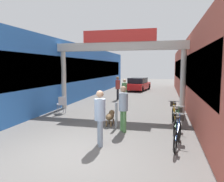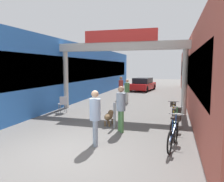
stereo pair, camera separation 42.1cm
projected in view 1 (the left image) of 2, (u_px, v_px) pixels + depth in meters
name	position (u px, v px, depth m)	size (l,w,h in m)	color
ground_plane	(76.00, 152.00, 6.31)	(80.00, 80.00, 0.00)	#605E5B
storefront_left	(71.00, 72.00, 17.92)	(3.00, 26.00, 4.09)	blue
storefront_right	(204.00, 73.00, 15.50)	(3.00, 26.00, 4.09)	#B25142
arcade_sign_gateway	(119.00, 54.00, 11.84)	(7.40, 0.47, 4.41)	beige
pedestrian_with_dog	(123.00, 106.00, 8.19)	(0.47, 0.47, 1.73)	#4C7F47
pedestrian_companion	(100.00, 114.00, 6.72)	(0.45, 0.45, 1.73)	#8C9EB2
pedestrian_carrying_crate	(124.00, 90.00, 14.65)	(0.45, 0.45, 1.63)	silver
pedestrian_elderly_walking	(118.00, 86.00, 16.29)	(0.38, 0.39, 1.74)	black
dog_on_leash	(110.00, 116.00, 9.21)	(0.32, 0.80, 0.59)	brown
bicycle_blue_nearest	(178.00, 132.00, 6.74)	(0.47, 1.68, 0.98)	black
bicycle_green_second	(177.00, 122.00, 8.05)	(0.46, 1.68, 0.98)	black
bicycle_orange_third	(174.00, 115.00, 9.24)	(0.46, 1.69, 0.98)	black
bollard_post_metal	(116.00, 115.00, 8.71)	(0.10, 0.10, 1.06)	gray
cafe_chair_aluminium_nearer	(62.00, 103.00, 11.51)	(0.57, 0.57, 0.89)	gray
parked_car_red	(138.00, 84.00, 22.80)	(2.33, 4.22, 1.33)	red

